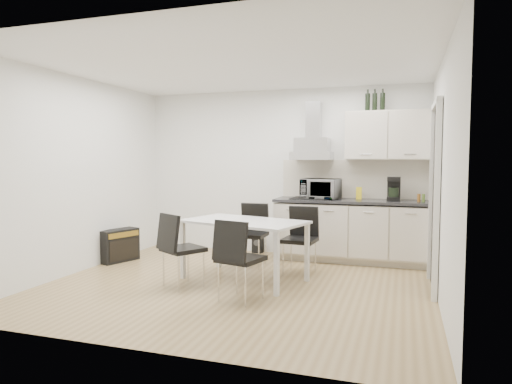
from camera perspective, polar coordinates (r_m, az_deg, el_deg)
ground at (r=5.59m, az=-2.36°, el=-11.55°), size 4.50×4.50×0.00m
wall_back at (r=7.29m, az=3.09°, el=2.47°), size 4.50×0.10×2.60m
wall_front at (r=3.58m, az=-13.64°, el=0.67°), size 4.50×0.10×2.60m
wall_left at (r=6.52m, az=-21.28°, el=2.00°), size 0.10×4.00×2.60m
wall_right at (r=5.06m, az=22.23°, el=1.45°), size 0.10×4.00×2.60m
ceiling at (r=5.49m, az=-2.45°, el=15.58°), size 4.50×4.50×0.00m
doorway at (r=5.62m, az=21.35°, el=-0.84°), size 0.08×1.04×2.10m
kitchenette at (r=6.85m, az=12.16°, el=-1.67°), size 2.22×0.64×2.52m
dining_table at (r=5.68m, az=-1.48°, el=-4.33°), size 1.64×1.19×0.75m
chair_far_left at (r=6.43m, az=-0.66°, el=-5.45°), size 0.44×0.50×0.88m
chair_far_right at (r=6.03m, az=5.47°, el=-6.11°), size 0.47×0.53×0.88m
chair_near_left at (r=5.48m, az=-9.08°, el=-7.17°), size 0.64×0.66×0.88m
chair_near_right at (r=4.90m, az=-1.91°, el=-8.48°), size 0.55×0.59×0.88m
guitar_amp at (r=7.07m, az=-16.76°, el=-6.39°), size 0.42×0.62×0.48m
floor_speaker at (r=7.42m, az=0.23°, el=-6.58°), size 0.17×0.15×0.26m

